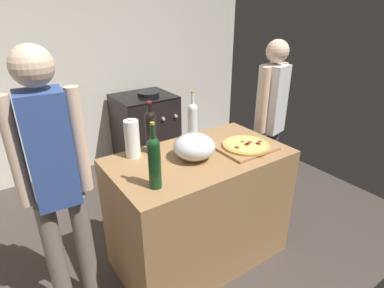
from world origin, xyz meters
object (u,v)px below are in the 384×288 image
(wine_bottle_amber, at_px, (151,130))
(stove, at_px, (146,131))
(paper_towel_roll, at_px, (132,139))
(person_in_stripes, at_px, (55,178))
(person_in_red, at_px, (270,118))
(pizza, at_px, (246,145))
(wine_bottle_clear, at_px, (193,120))
(mixing_bowl, at_px, (194,147))
(wine_bottle_green, at_px, (154,161))

(wine_bottle_amber, xyz_separation_m, stove, (0.64, 1.44, -0.63))
(paper_towel_roll, height_order, person_in_stripes, person_in_stripes)
(person_in_red, bearing_deg, pizza, -151.91)
(wine_bottle_clear, relative_size, wine_bottle_amber, 1.02)
(pizza, bearing_deg, wine_bottle_amber, 149.55)
(pizza, bearing_deg, mixing_bowl, 167.08)
(person_in_stripes, bearing_deg, wine_bottle_green, -28.63)
(person_in_stripes, bearing_deg, paper_towel_roll, 17.74)
(pizza, xyz_separation_m, person_in_stripes, (-1.28, 0.18, 0.06))
(stove, height_order, person_in_stripes, person_in_stripes)
(stove, bearing_deg, wine_bottle_clear, -100.72)
(mixing_bowl, distance_m, person_in_stripes, 0.89)
(pizza, distance_m, wine_bottle_green, 0.81)
(wine_bottle_green, bearing_deg, paper_towel_roll, 81.88)
(wine_bottle_amber, relative_size, stove, 0.40)
(paper_towel_roll, height_order, stove, paper_towel_roll)
(person_in_stripes, relative_size, person_in_red, 1.06)
(pizza, height_order, person_in_red, person_in_red)
(mixing_bowl, relative_size, paper_towel_roll, 1.07)
(pizza, relative_size, mixing_bowl, 1.20)
(stove, xyz_separation_m, person_in_red, (0.57, -1.46, 0.48))
(wine_bottle_clear, height_order, person_in_stripes, person_in_stripes)
(pizza, height_order, paper_towel_roll, paper_towel_roll)
(wine_bottle_clear, xyz_separation_m, person_in_stripes, (-1.07, -0.20, -0.07))
(person_in_stripes, height_order, person_in_red, person_in_stripes)
(paper_towel_roll, bearing_deg, wine_bottle_amber, -3.03)
(paper_towel_roll, xyz_separation_m, person_in_stripes, (-0.55, -0.18, -0.04))
(pizza, bearing_deg, paper_towel_roll, 154.15)
(stove, distance_m, person_in_red, 1.64)
(wine_bottle_clear, bearing_deg, person_in_stripes, -169.56)
(stove, bearing_deg, pizza, -91.67)
(wine_bottle_green, relative_size, person_in_red, 0.25)
(wine_bottle_clear, bearing_deg, wine_bottle_amber, -175.62)
(wine_bottle_green, bearing_deg, person_in_stripes, 151.37)
(pizza, distance_m, mixing_bowl, 0.41)
(paper_towel_roll, relative_size, wine_bottle_clear, 0.70)
(mixing_bowl, bearing_deg, wine_bottle_amber, 126.96)
(mixing_bowl, height_order, wine_bottle_green, wine_bottle_green)
(mixing_bowl, bearing_deg, person_in_stripes, 174.23)
(mixing_bowl, xyz_separation_m, person_in_red, (1.02, 0.24, -0.07))
(wine_bottle_green, distance_m, person_in_stripes, 0.56)
(mixing_bowl, bearing_deg, wine_bottle_green, -156.21)
(wine_bottle_green, bearing_deg, wine_bottle_amber, 64.66)
(wine_bottle_green, distance_m, stove, 2.15)
(mixing_bowl, relative_size, wine_bottle_amber, 0.77)
(wine_bottle_clear, bearing_deg, mixing_bowl, -122.76)
(stove, bearing_deg, person_in_red, -68.79)
(pizza, xyz_separation_m, wine_bottle_amber, (-0.59, 0.35, 0.14))
(wine_bottle_amber, height_order, person_in_stripes, person_in_stripes)
(stove, bearing_deg, wine_bottle_amber, -114.08)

